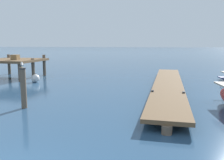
# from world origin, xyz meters

# --- Properties ---
(floating_dock) EXTENTS (2.95, 16.74, 0.53)m
(floating_dock) POSITION_xyz_m (4.73, 12.61, 0.36)
(floating_dock) COLOR brown
(floating_dock) RESTS_ON ground
(pier_platform) EXTENTS (4.90, 4.84, 2.06)m
(pier_platform) POSITION_xyz_m (-8.45, 16.24, 1.43)
(pier_platform) COLOR brown
(pier_platform) RESTS_ON ground
(mooring_piling) EXTENTS (0.30, 0.30, 1.89)m
(mooring_piling) POSITION_xyz_m (-2.24, 6.74, 0.98)
(mooring_piling) COLOR brown
(mooring_piling) RESTS_ON ground
(perched_seagull) EXTENTS (0.27, 0.34, 0.27)m
(perched_seagull) POSITION_xyz_m (-2.24, 6.73, 2.04)
(perched_seagull) COLOR gold
(perched_seagull) RESTS_ON mooring_piling
(mooring_buoy) EXTENTS (0.63, 0.63, 0.70)m
(mooring_buoy) POSITION_xyz_m (-5.30, 13.98, 0.31)
(mooring_buoy) COLOR silver
(mooring_buoy) RESTS_ON ground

